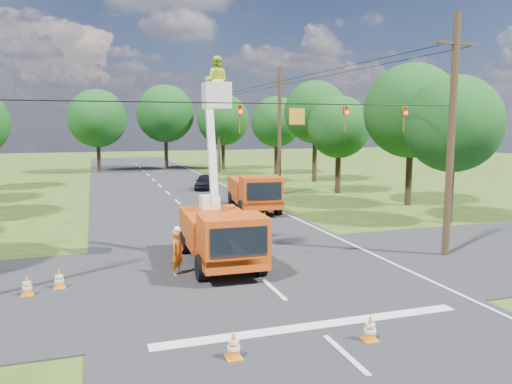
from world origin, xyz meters
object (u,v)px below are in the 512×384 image
object	(u,v)px
distant_car	(205,182)
tree_right_e	(276,122)
traffic_cone_6	(254,200)
tree_far_c	(223,120)
tree_far_a	(97,118)
tree_right_b	(412,111)
tree_right_d	(315,112)
traffic_cone_5	(27,286)
tree_right_c	(339,127)
traffic_cone_0	(234,345)
pole_right_near	(451,135)
pole_right_mid	(280,130)
tree_far_b	(165,114)
traffic_cone_2	(238,229)
traffic_cone_4	(59,279)
ground_worker	(178,253)
second_truck	(254,191)
traffic_cone_1	(370,328)
traffic_cone_3	(264,218)
tree_right_a	(453,124)
bucket_truck	(220,222)
pole_right_far	(219,128)

from	to	relation	value
distant_car	tree_right_e	bearing A→B (deg)	63.84
traffic_cone_6	tree_far_c	xyz separation A→B (m)	(4.64, 26.76, 5.70)
traffic_cone_6	tree_far_a	size ratio (longest dim) A/B	0.07
tree_right_b	tree_right_d	xyz separation A→B (m)	(-0.20, 15.00, 0.24)
traffic_cone_5	tree_right_c	xyz separation A→B (m)	(21.03, 19.00, 4.95)
traffic_cone_0	tree_right_c	distance (m)	30.27
pole_right_near	pole_right_mid	xyz separation A→B (m)	(0.00, 20.00, 0.00)
tree_far_a	tree_far_b	bearing A→B (deg)	14.04
tree_far_a	tree_far_b	size ratio (longest dim) A/B	0.92
traffic_cone_2	tree_right_b	xyz separation A→B (m)	(13.85, 5.61, 6.08)
traffic_cone_2	traffic_cone_6	world-z (taller)	same
traffic_cone_4	traffic_cone_5	size ratio (longest dim) A/B	1.00
traffic_cone_2	tree_right_d	size ratio (longest dim) A/B	0.07
ground_worker	traffic_cone_2	xyz separation A→B (m)	(3.93, 5.60, -0.49)
tree_right_b	tree_right_d	size ratio (longest dim) A/B	1.00
tree_right_b	tree_right_c	world-z (taller)	tree_right_b
traffic_cone_2	tree_right_b	bearing A→B (deg)	22.04
second_truck	traffic_cone_0	size ratio (longest dim) A/B	9.49
pole_right_mid	tree_right_b	size ratio (longest dim) A/B	1.04
traffic_cone_1	tree_far_a	world-z (taller)	tree_far_a
tree_right_b	tree_far_c	bearing A→B (deg)	100.39
traffic_cone_6	tree_far_a	world-z (taller)	tree_far_a
traffic_cone_1	pole_right_near	bearing A→B (deg)	40.70
traffic_cone_0	tree_right_d	xyz separation A→B (m)	(17.41, 33.33, 6.32)
traffic_cone_3	tree_right_a	xyz separation A→B (m)	(10.17, -2.65, 5.20)
traffic_cone_4	tree_right_c	size ratio (longest dim) A/B	0.09
tree_far_a	tree_far_b	xyz separation A→B (m)	(8.00, 2.00, 0.62)
bucket_truck	tree_far_c	xyz separation A→B (m)	(10.45, 40.39, 4.32)
traffic_cone_0	traffic_cone_2	size ratio (longest dim) A/B	1.00
bucket_truck	tree_far_a	size ratio (longest dim) A/B	0.86
second_truck	tree_right_b	size ratio (longest dim) A/B	0.70
traffic_cone_2	tree_right_d	bearing A→B (deg)	56.47
tree_right_e	tree_right_a	bearing A→B (deg)	-90.59
second_truck	pole_right_near	distance (m)	14.26
traffic_cone_1	tree_far_a	size ratio (longest dim) A/B	0.07
pole_right_near	tree_far_b	world-z (taller)	tree_far_b
tree_right_b	tree_far_a	world-z (taller)	tree_right_b
second_truck	pole_right_near	bearing A→B (deg)	-64.95
distant_car	tree_far_b	world-z (taller)	tree_far_b
bucket_truck	traffic_cone_3	distance (m)	8.36
traffic_cone_4	tree_right_b	bearing A→B (deg)	27.85
traffic_cone_3	pole_right_near	size ratio (longest dim) A/B	0.07
traffic_cone_1	pole_right_far	size ratio (longest dim) A/B	0.07
distant_car	tree_right_a	size ratio (longest dim) A/B	0.47
traffic_cone_6	tree_far_b	size ratio (longest dim) A/B	0.07
traffic_cone_1	tree_right_a	xyz separation A→B (m)	(12.50, 12.45, 5.20)
bucket_truck	traffic_cone_4	world-z (taller)	bucket_truck
ground_worker	traffic_cone_1	size ratio (longest dim) A/B	2.39
traffic_cone_6	tree_right_e	size ratio (longest dim) A/B	0.08
bucket_truck	pole_right_near	xyz separation A→B (m)	(9.45, -1.61, 3.36)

